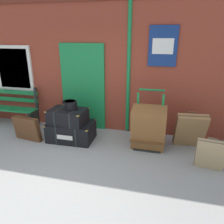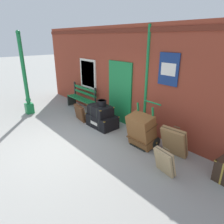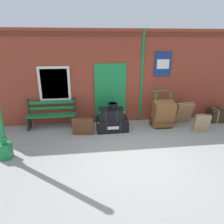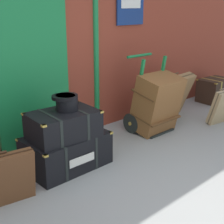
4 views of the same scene
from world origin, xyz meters
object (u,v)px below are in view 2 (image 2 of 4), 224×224
suitcase_beige (165,162)px  porters_trolley (145,136)px  lamp_post (26,84)px  large_brown_trunk (142,131)px  platform_bench (82,98)px  steamer_trunk_base (102,121)px  suitcase_slate (174,142)px  steamer_trunk_middle (100,110)px  round_hatbox (102,103)px  suitcase_brown (80,113)px

suitcase_beige → porters_trolley: bearing=148.8°
lamp_post → large_brown_trunk: size_ratio=3.22×
platform_bench → steamer_trunk_base: bearing=-13.8°
lamp_post → suitcase_beige: (5.74, 0.88, -0.87)m
suitcase_slate → suitcase_beige: 0.82m
suitcase_beige → steamer_trunk_middle: bearing=170.6°
suitcase_slate → porters_trolley: bearing=-174.3°
round_hatbox → suitcase_beige: round_hatbox is taller
round_hatbox → lamp_post: bearing=-154.7°
suitcase_brown → suitcase_beige: bearing=-3.8°
suitcase_brown → steamer_trunk_middle: bearing=14.0°
lamp_post → round_hatbox: lamp_post is taller
porters_trolley → suitcase_brown: size_ratio=1.79×
platform_bench → suitcase_beige: bearing=-11.7°
platform_bench → porters_trolley: (3.71, -0.32, -0.17)m
large_brown_trunk → suitcase_slate: (0.85, 0.26, -0.08)m
large_brown_trunk → suitcase_slate: bearing=16.9°
large_brown_trunk → steamer_trunk_base: bearing=179.9°
porters_trolley → suitcase_brown: bearing=-170.9°
suitcase_slate → suitcase_brown: suitcase_slate is taller
suitcase_brown → porters_trolley: bearing=9.1°
suitcase_slate → steamer_trunk_base: bearing=-174.4°
round_hatbox → suitcase_slate: round_hatbox is taller
porters_trolley → suitcase_beige: bearing=-31.2°
steamer_trunk_base → steamer_trunk_middle: (-0.04, -0.03, 0.37)m
large_brown_trunk → suitcase_beige: 1.25m
lamp_post → porters_trolley: lamp_post is taller
lamp_post → large_brown_trunk: (4.61, 1.38, -0.69)m
steamer_trunk_middle → large_brown_trunk: large_brown_trunk is taller
suitcase_slate → suitcase_brown: 3.57m
suitcase_slate → suitcase_beige: suitcase_slate is taller
porters_trolley → round_hatbox: bearing=-174.0°
steamer_trunk_base → suitcase_brown: bearing=-164.8°
suitcase_slate → suitcase_beige: size_ratio=1.30×
round_hatbox → steamer_trunk_base: bearing=162.6°
porters_trolley → suitcase_slate: bearing=5.7°
steamer_trunk_middle → large_brown_trunk: 1.78m
suitcase_brown → suitcase_slate: bearing=8.3°
lamp_post → steamer_trunk_base: size_ratio=3.01×
steamer_trunk_base → porters_trolley: bearing=5.6°
lamp_post → porters_trolley: (4.61, 1.56, -0.90)m
platform_bench → lamp_post: bearing=-115.7°
large_brown_trunk → suitcase_beige: bearing=-24.4°
suitcase_slate → large_brown_trunk: bearing=-163.1°
steamer_trunk_middle → suitcase_beige: steamer_trunk_middle is taller
large_brown_trunk → suitcase_brown: bearing=-174.5°
porters_trolley → suitcase_beige: 1.31m
porters_trolley → large_brown_trunk: 0.27m
lamp_post → suitcase_beige: size_ratio=4.97×
suitcase_slate → suitcase_brown: bearing=-171.7°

